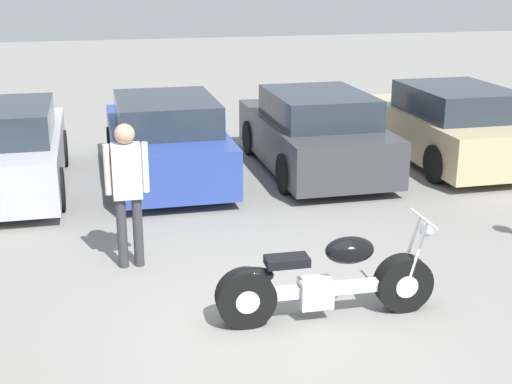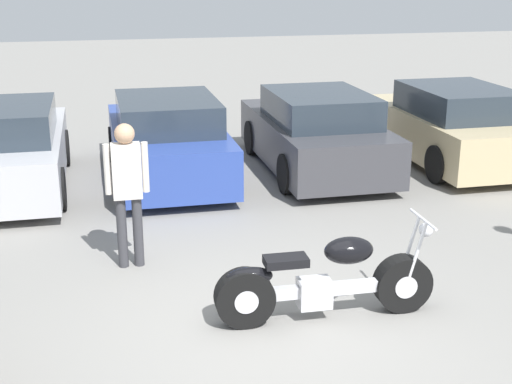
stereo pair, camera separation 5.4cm
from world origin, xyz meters
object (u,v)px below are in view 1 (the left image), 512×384
Objects in this scene: parked_car_champagne at (449,126)px; parked_car_silver at (3,150)px; parked_car_blue at (166,140)px; parked_car_dark_grey at (314,133)px; motorcycle at (324,282)px; person_standing at (127,183)px.

parked_car_silver is at bearing 180.00° from parked_car_champagne.
parked_car_dark_grey is at bearing -1.50° from parked_car_blue.
parked_car_silver is 5.24m from parked_car_dark_grey.
parked_car_champagne is (5.24, -0.08, 0.00)m from parked_car_blue.
parked_car_blue is 5.24m from parked_car_champagne.
motorcycle is 0.56× the size of parked_car_blue.
parked_car_silver is 1.00× the size of parked_car_champagne.
parked_car_silver is at bearing -178.21° from parked_car_blue.
parked_car_blue and parked_car_dark_grey have the same top height.
parked_car_dark_grey is at bearing 179.71° from parked_car_champagne.
motorcycle is 5.64m from parked_car_dark_grey.
parked_car_silver is 7.86m from parked_car_champagne.
parked_car_dark_grey is 2.33× the size of person_standing.
parked_car_blue is 3.78m from person_standing.
person_standing is at bearing -103.05° from parked_car_blue.
parked_car_blue is at bearing 179.10° from parked_car_champagne.
parked_car_dark_grey is 2.62m from parked_car_champagne.
parked_car_champagne is at bearing -0.00° from parked_car_silver.
parked_car_champagne is (4.23, 5.39, 0.27)m from motorcycle.
parked_car_dark_grey reaches higher than motorcycle.
motorcycle is 1.30× the size of person_standing.
parked_car_silver and parked_car_dark_grey have the same top height.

